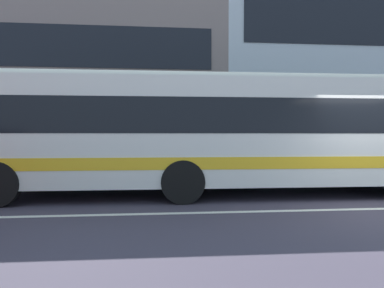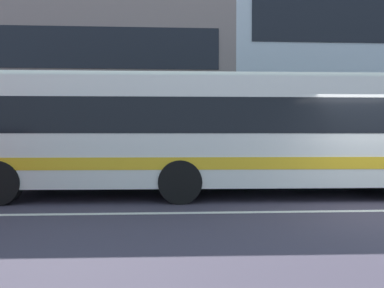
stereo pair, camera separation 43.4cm
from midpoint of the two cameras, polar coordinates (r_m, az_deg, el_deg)
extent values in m
cube|color=#154424|center=(13.33, 17.70, -2.76)|extent=(18.90, 1.10, 1.18)
cube|color=gray|center=(22.64, -24.90, 9.83)|extent=(21.02, 9.94, 9.79)
cube|color=black|center=(18.23, -30.31, 14.35)|extent=(19.34, 0.04, 1.96)
cube|color=silver|center=(25.01, 25.21, 12.32)|extent=(18.76, 9.94, 12.64)
cube|color=silver|center=(8.90, 1.21, 1.93)|extent=(11.55, 2.69, 2.56)
cube|color=black|center=(8.91, 1.21, 4.41)|extent=(10.86, 2.70, 0.82)
cube|color=gold|center=(8.92, 1.21, -2.60)|extent=(11.32, 2.71, 0.28)
cube|color=silver|center=(9.01, 1.21, 10.50)|extent=(11.09, 2.28, 0.12)
cylinder|color=black|center=(11.58, 24.74, -3.91)|extent=(1.00, 0.29, 1.00)
cylinder|color=black|center=(10.08, -3.56, -4.56)|extent=(1.00, 0.29, 1.00)
cylinder|color=black|center=(7.75, -3.17, -6.40)|extent=(1.00, 0.29, 1.00)
cylinder|color=black|center=(10.78, -25.67, -4.32)|extent=(1.00, 0.29, 1.00)
camera|label=1|loc=(0.22, -91.38, -0.04)|focal=31.61mm
camera|label=2|loc=(0.22, 88.62, 0.04)|focal=31.61mm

